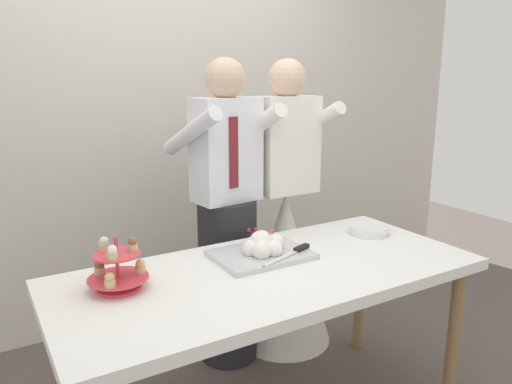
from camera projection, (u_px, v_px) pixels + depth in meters
rear_wall at (153, 95)px, 3.05m from camera, size 5.20×0.10×2.90m
dessert_table at (270, 285)px, 2.07m from camera, size 1.80×0.80×0.78m
cupcake_stand at (118, 270)px, 1.84m from camera, size 0.23×0.23×0.21m
main_cake_tray at (262, 249)px, 2.18m from camera, size 0.43×0.32×0.13m
plate_stack at (369, 230)px, 2.51m from camera, size 0.20×0.21×0.04m
person_groom at (227, 231)px, 2.65m from camera, size 0.51×0.54×1.66m
person_bride at (285, 248)px, 2.87m from camera, size 0.56×0.56×1.66m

